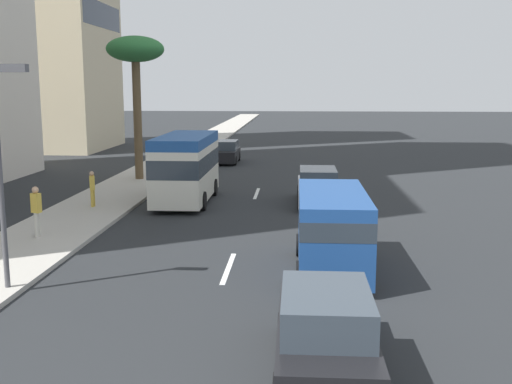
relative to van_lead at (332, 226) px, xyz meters
name	(u,v)px	position (x,y,z in m)	size (l,w,h in m)	color
ground_plane	(263,176)	(19.49, 3.09, -1.36)	(198.00, 198.00, 0.00)	#26282B
sidewalk_right	(151,173)	(19.49, 10.14, -1.28)	(162.00, 3.63, 0.15)	#B2ADA3
lane_stripe_mid	(228,268)	(0.00, 3.09, -1.35)	(3.20, 0.16, 0.01)	silver
lane_stripe_far	(257,193)	(13.10, 3.09, -1.35)	(3.20, 0.16, 0.01)	silver
van_lead	(332,226)	(0.00, 0.00, 0.00)	(5.19, 2.10, 2.37)	#1E478C
minibus_second	(186,166)	(10.54, 6.26, 0.38)	(6.49, 2.38, 3.18)	silver
car_third	(318,187)	(10.45, 0.08, -0.56)	(4.75, 1.88, 1.69)	silver
car_fourth	(325,334)	(-6.76, 0.50, -0.55)	(4.50, 1.87, 1.72)	black
car_fifth	(226,152)	(25.80, 6.16, -0.61)	(4.28, 1.84, 1.58)	black
pedestrian_near_lamp	(36,209)	(2.87, 10.23, -0.20)	(0.33, 0.38, 1.81)	beige
pedestrian_mid_block	(92,187)	(8.43, 10.09, -0.35)	(0.38, 0.32, 1.59)	gold
palm_tree	(135,55)	(16.81, 10.15, 5.78)	(3.23, 3.23, 8.07)	brown
street_lamp	(3,149)	(-2.58, 8.60, 2.49)	(0.24, 0.97, 5.88)	#4C4C51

